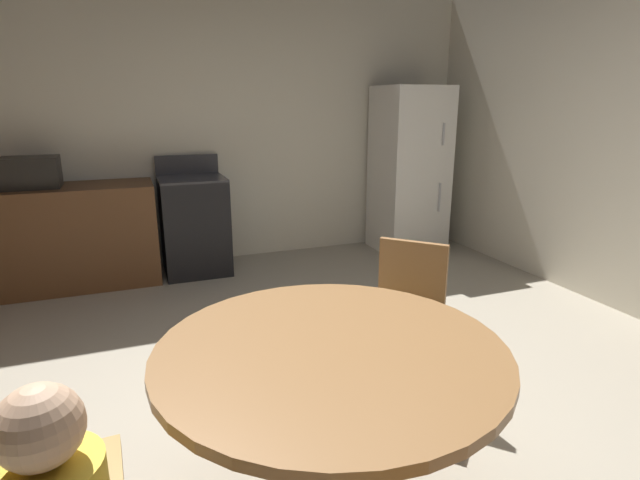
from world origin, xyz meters
TOP-DOWN VIEW (x-y plane):
  - ground_plane at (0.00, 0.00)m, footprint 14.00×14.00m
  - wall_back at (0.00, 3.14)m, footprint 5.60×0.12m
  - kitchen_counter at (-1.60, 2.74)m, footprint 1.81×0.60m
  - oven_range at (-0.34, 2.75)m, footprint 0.60×0.60m
  - refrigerator at (1.96, 2.69)m, footprint 0.68×0.68m
  - microwave at (-1.65, 2.74)m, footprint 0.44×0.32m
  - dining_table at (-0.28, -0.52)m, footprint 1.27×1.27m
  - chair_northeast at (0.45, 0.16)m, footprint 0.57×0.57m

SIDE VIEW (x-z plane):
  - ground_plane at x=0.00m, z-range 0.00..0.00m
  - kitchen_counter at x=-1.60m, z-range 0.00..0.90m
  - oven_range at x=-0.34m, z-range -0.08..1.02m
  - chair_northeast at x=0.45m, z-range 0.07..0.94m
  - dining_table at x=-0.28m, z-range 0.23..0.99m
  - refrigerator at x=1.96m, z-range 0.00..1.76m
  - microwave at x=-1.65m, z-range 0.90..1.16m
  - wall_back at x=0.00m, z-range 0.00..2.70m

